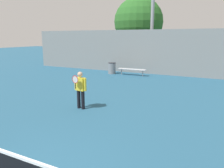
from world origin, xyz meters
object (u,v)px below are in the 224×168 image
object	(u,v)px
tennis_player	(80,88)
trash_bin	(112,68)
bench_courtside_near	(132,69)
tree_green_broad	(138,22)

from	to	relation	value
tennis_player	trash_bin	distance (m)	8.77
bench_courtside_near	trash_bin	bearing A→B (deg)	-179.92
tennis_player	tree_green_broad	bearing A→B (deg)	109.73
tree_green_broad	bench_courtside_near	bearing A→B (deg)	-73.53
trash_bin	tree_green_broad	bearing A→B (deg)	90.39
tennis_player	trash_bin	size ratio (longest dim) A/B	1.71
bench_courtside_near	trash_bin	distance (m)	1.71
tree_green_broad	tennis_player	bearing A→B (deg)	-78.75
bench_courtside_near	trash_bin	world-z (taller)	trash_bin
trash_bin	tree_green_broad	distance (m)	7.09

